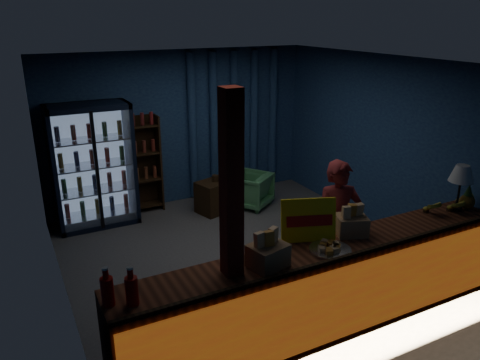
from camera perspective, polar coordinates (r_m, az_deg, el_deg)
The scene contains 19 objects.
ground at distance 6.61m, azimuth -0.08°, elevation -8.67°, with size 4.60×4.60×0.00m, color #515154.
room_walls at distance 6.03m, azimuth -0.09°, elevation 4.58°, with size 4.60×4.60×4.60m.
counter at distance 4.98m, azimuth 10.27°, elevation -12.96°, with size 4.40×0.57×0.99m.
support_post at distance 4.09m, azimuth -1.01°, elevation -7.02°, with size 0.16×0.16×2.60m, color maroon.
beverage_cooler at distance 7.51m, azimuth -17.56°, elevation 1.65°, with size 1.20×0.62×1.90m.
bottle_shelf at distance 7.85m, azimuth -11.57°, elevation 1.88°, with size 0.50×0.28×1.60m.
curtain_folds at distance 8.39m, azimuth -0.69°, elevation 6.98°, with size 1.74×0.14×2.50m.
framed_picture at distance 8.20m, azimuth -1.52°, elevation 9.88°, with size 0.36×0.04×0.28m.
shopkeeper at distance 5.64m, azimuth 11.80°, elevation -5.42°, with size 0.57×0.38×1.58m, color maroon.
green_chair at distance 8.00m, azimuth 1.28°, elevation -1.19°, with size 0.62×0.64×0.58m, color #51A261.
side_table at distance 7.80m, azimuth -3.01°, elevation -1.98°, with size 0.68×0.57×0.64m.
yellow_sign at distance 4.77m, azimuth 8.35°, elevation -4.87°, with size 0.56×0.30×0.45m.
soda_bottles at distance 3.89m, azimuth -14.48°, elevation -12.82°, with size 0.28×0.18×0.33m.
snack_box_left at distance 4.31m, azimuth 3.43°, elevation -8.96°, with size 0.38×0.34×0.35m.
snack_box_centre at distance 5.03m, azimuth 13.41°, elevation -5.21°, with size 0.38×0.35×0.33m.
pastry_tray at distance 4.69m, azimuth 10.93°, elevation -8.22°, with size 0.42×0.42×0.07m.
banana_bunches at distance 6.00m, azimuth 24.08°, elevation -2.63°, with size 0.79×0.30×0.17m.
table_lamp at distance 5.94m, azimuth 25.41°, elevation 0.52°, with size 0.28×0.28×0.55m.
pineapple at distance 6.11m, azimuth 25.98°, elevation -2.13°, with size 0.18×0.18×0.30m.
Camera 1 is at (-2.66, -5.18, 3.13)m, focal length 35.00 mm.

